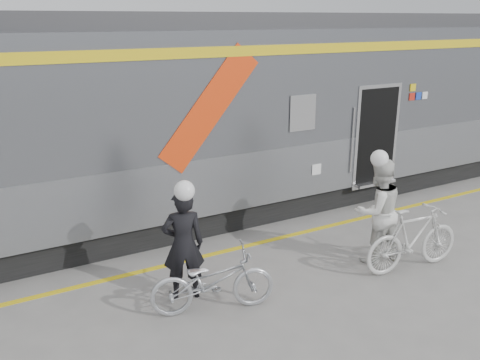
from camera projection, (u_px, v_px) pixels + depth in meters
ground at (333, 296)px, 7.66m from camera, size 90.00×90.00×0.00m
train at (254, 112)px, 11.03m from camera, size 24.00×3.17×4.10m
safety_strip at (259, 243)px, 9.44m from camera, size 24.00×0.12×0.01m
man at (183, 245)px, 7.39m from camera, size 0.70×0.56×1.69m
bicycle_left at (213, 281)px, 7.15m from camera, size 1.88×1.07×0.93m
woman at (377, 211)px, 8.53m from camera, size 0.94×0.77×1.80m
bicycle_right at (413, 239)px, 8.32m from camera, size 1.86×0.71×1.09m
helmet_man at (181, 180)px, 7.09m from camera, size 0.29×0.29×0.29m
helmet_woman at (383, 151)px, 8.21m from camera, size 0.29×0.29×0.29m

